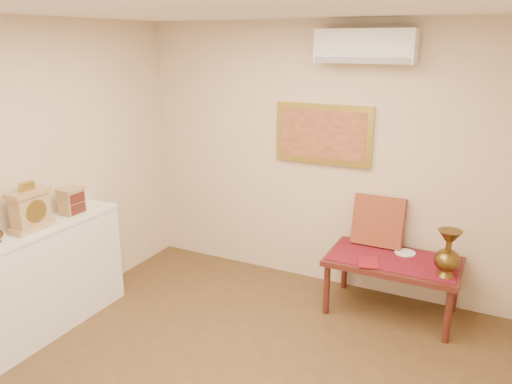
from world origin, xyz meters
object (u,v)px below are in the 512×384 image
Objects in this scene: display_ledge at (23,290)px; low_table at (393,266)px; wooden_chest at (72,201)px; mantel_clock at (30,210)px; brass_urn_tall at (448,249)px.

display_ledge is 1.68× the size of low_table.
wooden_chest is 3.02m from low_table.
low_table is (2.67, 1.27, -0.62)m from wooden_chest.
mantel_clock is 0.45m from wooden_chest.
brass_urn_tall is 3.52m from mantel_clock.
low_table is at bearing 25.50° from wooden_chest.
mantel_clock reaches higher than display_ledge.
wooden_chest is (-0.00, 0.44, -0.05)m from mantel_clock.
mantel_clock is at bearing -153.61° from brass_urn_tall.
brass_urn_tall is at bearing -18.77° from low_table.
mantel_clock is at bearing -89.73° from wooden_chest.
brass_urn_tall is 1.22× the size of mantel_clock.
brass_urn_tall reaches higher than low_table.
brass_urn_tall is 3.60m from display_ledge.
wooden_chest is at bearing 89.27° from display_ledge.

